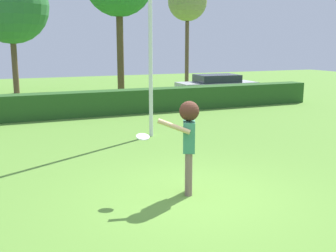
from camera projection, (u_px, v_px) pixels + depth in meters
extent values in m
plane|color=#5E8F35|center=(194.00, 196.00, 7.78)|extent=(60.00, 60.00, 0.00)
cylinder|color=#7F635C|center=(189.00, 174.00, 7.76)|extent=(0.14, 0.14, 0.84)
cylinder|color=#7F635C|center=(188.00, 171.00, 7.95)|extent=(0.14, 0.14, 0.84)
cube|color=#388462|center=(189.00, 137.00, 7.71)|extent=(0.36, 0.44, 0.58)
cylinder|color=tan|center=(174.00, 127.00, 7.45)|extent=(0.59, 0.34, 0.30)
cylinder|color=tan|center=(189.00, 135.00, 7.95)|extent=(0.09, 0.09, 0.62)
sphere|color=tan|center=(189.00, 113.00, 7.62)|extent=(0.22, 0.22, 0.22)
sphere|color=#432419|center=(189.00, 111.00, 7.62)|extent=(0.38, 0.38, 0.38)
cylinder|color=white|center=(143.00, 137.00, 7.68)|extent=(0.25, 0.25, 0.09)
cylinder|color=silver|center=(150.00, 34.00, 12.26)|extent=(0.12, 0.12, 6.29)
cube|color=#285320|center=(85.00, 104.00, 16.40)|extent=(21.45, 0.90, 0.98)
cube|color=#B7B7BC|center=(217.00, 87.00, 21.87)|extent=(4.30, 1.98, 0.55)
cube|color=#2D333D|center=(217.00, 78.00, 21.77)|extent=(2.30, 1.71, 0.40)
cylinder|color=black|center=(233.00, 90.00, 23.19)|extent=(0.61, 0.14, 0.60)
cylinder|color=black|center=(249.00, 93.00, 21.62)|extent=(0.61, 0.14, 0.60)
cylinder|color=black|center=(185.00, 92.00, 22.23)|extent=(0.61, 0.14, 0.60)
cylinder|color=black|center=(198.00, 95.00, 20.66)|extent=(0.61, 0.14, 0.60)
cylinder|color=brown|center=(15.00, 61.00, 23.72)|extent=(0.33, 0.33, 3.70)
sphere|color=#317438|center=(10.00, 6.00, 23.11)|extent=(4.28, 4.28, 4.28)
cylinder|color=brown|center=(187.00, 54.00, 27.95)|extent=(0.26, 0.26, 4.35)
sphere|color=#828B51|center=(187.00, 1.00, 27.26)|extent=(2.62, 2.62, 2.62)
cylinder|color=brown|center=(120.00, 52.00, 21.14)|extent=(0.35, 0.35, 4.89)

